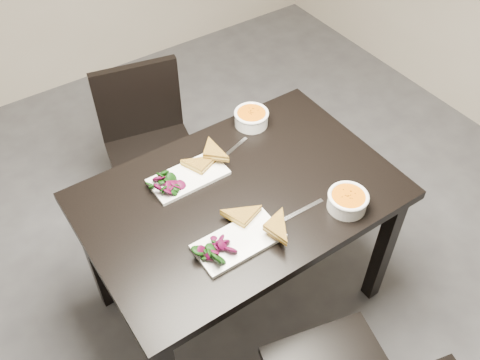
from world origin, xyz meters
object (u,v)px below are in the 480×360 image
(chair_far, at_px, (148,139))
(plate_far, at_px, (188,177))
(plate_near, at_px, (238,241))
(soup_bowl_near, at_px, (348,200))
(soup_bowl_far, at_px, (251,117))
(table, at_px, (240,209))

(chair_far, relative_size, plate_far, 2.78)
(plate_near, bearing_deg, soup_bowl_near, -11.67)
(chair_far, distance_m, plate_near, 1.00)
(soup_bowl_near, relative_size, soup_bowl_far, 1.01)
(table, bearing_deg, soup_bowl_far, 48.99)
(soup_bowl_far, bearing_deg, soup_bowl_near, -88.04)
(soup_bowl_near, bearing_deg, table, 135.47)
(table, height_order, plate_near, plate_near)
(table, xyz_separation_m, soup_bowl_far, (0.27, 0.31, 0.14))
(plate_near, bearing_deg, soup_bowl_far, 51.08)
(plate_near, relative_size, plate_far, 1.03)
(soup_bowl_near, height_order, plate_far, soup_bowl_near)
(soup_bowl_near, bearing_deg, plate_near, 168.33)
(chair_far, xyz_separation_m, soup_bowl_far, (0.31, -0.45, 0.30))
(soup_bowl_far, bearing_deg, plate_near, -128.92)
(chair_far, xyz_separation_m, plate_near, (-0.10, -0.95, 0.27))
(table, distance_m, chair_far, 0.78)
(chair_far, relative_size, soup_bowl_near, 5.55)
(plate_near, height_order, plate_far, same)
(plate_far, height_order, soup_bowl_far, soup_bowl_far)
(plate_far, bearing_deg, chair_far, 81.85)
(soup_bowl_near, xyz_separation_m, plate_far, (-0.42, 0.46, -0.03))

